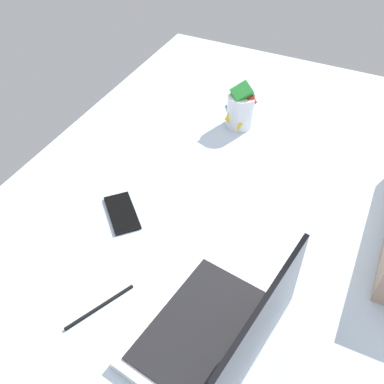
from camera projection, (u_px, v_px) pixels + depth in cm
name	position (u px, v px, depth cm)	size (l,w,h in cm)	color
bed_mattress	(257.00, 241.00, 121.27)	(180.00, 140.00, 18.00)	silver
laptop	(219.00, 331.00, 87.29)	(36.07, 27.68, 23.00)	silver
snack_cup	(241.00, 109.00, 141.03)	(9.13, 10.07, 15.42)	silver
cell_phone	(122.00, 213.00, 116.00)	(6.80, 14.00, 0.80)	black
charger_cable	(100.00, 307.00, 95.80)	(17.00, 0.60, 0.60)	black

